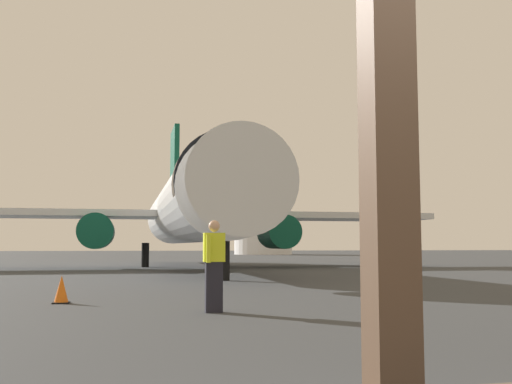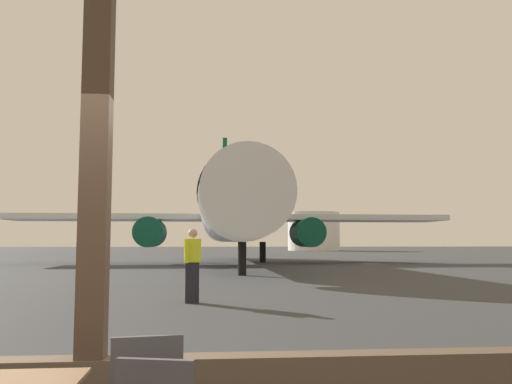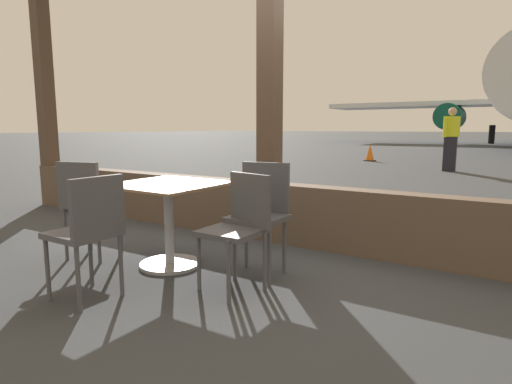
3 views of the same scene
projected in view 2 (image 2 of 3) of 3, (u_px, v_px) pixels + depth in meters
The scene contains 6 objects.
ground_plane at pixel (196, 260), 43.45m from camera, with size 220.00×220.00×0.00m, color #383A3D.
window_frame at pixel (94, 250), 3.91m from camera, with size 8.09×0.24×3.83m.
airplane at pixel (230, 212), 34.61m from camera, with size 29.16×30.13×10.24m.
ground_crew_worker at pixel (192, 264), 12.75m from camera, with size 0.40×0.49×1.74m.
traffic_cone at pixel (85, 283), 14.88m from camera, with size 0.36×0.36×0.61m.
fuel_storage_tank at pixel (314, 231), 87.27m from camera, with size 8.32×8.32×6.14m, color white.
Camera 2 is at (0.81, -4.02, 1.43)m, focal length 37.99 mm.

